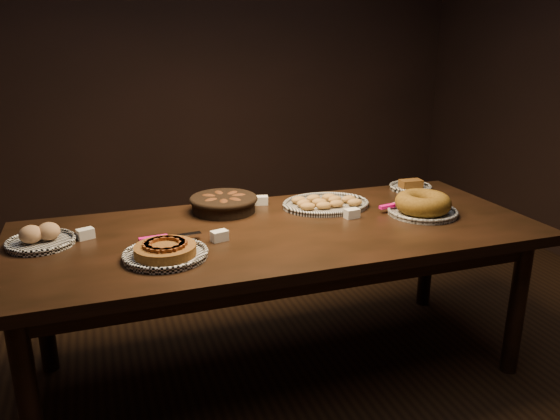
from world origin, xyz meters
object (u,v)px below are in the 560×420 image
object	(u,v)px
madeleine_platter	(325,203)
apple_tart_plate	(165,252)
bundt_cake_plate	(423,205)
buffet_table	(279,243)

from	to	relation	value
madeleine_platter	apple_tart_plate	bearing A→B (deg)	-132.80
madeleine_platter	bundt_cake_plate	world-z (taller)	bundt_cake_plate
apple_tart_plate	madeleine_platter	size ratio (longest dim) A/B	0.79
buffet_table	madeleine_platter	world-z (taller)	madeleine_platter
apple_tart_plate	bundt_cake_plate	xyz separation A→B (m)	(1.28, 0.14, 0.02)
madeleine_platter	buffet_table	bearing A→B (deg)	-123.13
apple_tart_plate	madeleine_platter	xyz separation A→B (m)	(0.87, 0.41, -0.00)
buffet_table	madeleine_platter	xyz separation A→B (m)	(0.33, 0.23, 0.09)
bundt_cake_plate	apple_tart_plate	bearing A→B (deg)	-172.74
buffet_table	apple_tart_plate	distance (m)	0.58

